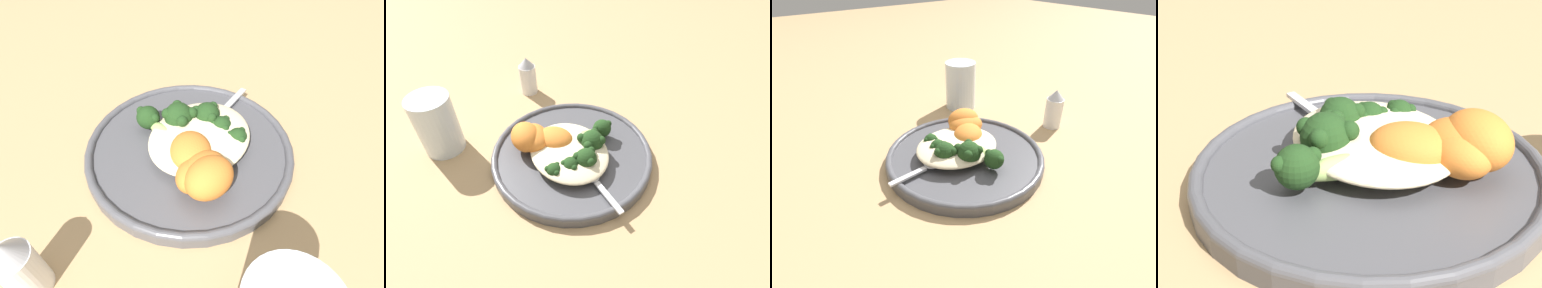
# 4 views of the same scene
# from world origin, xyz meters

# --- Properties ---
(ground_plane) EXTENTS (4.00, 4.00, 0.00)m
(ground_plane) POSITION_xyz_m (0.00, 0.00, 0.00)
(ground_plane) COLOR tan
(plate) EXTENTS (0.29, 0.29, 0.02)m
(plate) POSITION_xyz_m (0.02, 0.02, 0.01)
(plate) COLOR #4C4C51
(plate) RESTS_ON ground_plane
(quinoa_mound) EXTENTS (0.16, 0.13, 0.02)m
(quinoa_mound) POSITION_xyz_m (0.01, 0.03, 0.03)
(quinoa_mound) COLOR beige
(quinoa_mound) RESTS_ON plate
(broccoli_stalk_0) EXTENTS (0.10, 0.08, 0.03)m
(broccoli_stalk_0) POSITION_xyz_m (-0.00, 0.06, 0.03)
(broccoli_stalk_0) COLOR #9EBC66
(broccoli_stalk_0) RESTS_ON plate
(broccoli_stalk_1) EXTENTS (0.09, 0.04, 0.03)m
(broccoli_stalk_1) POSITION_xyz_m (-0.01, 0.04, 0.03)
(broccoli_stalk_1) COLOR #9EBC66
(broccoli_stalk_1) RESTS_ON plate
(broccoli_stalk_2) EXTENTS (0.12, 0.04, 0.04)m
(broccoli_stalk_2) POSITION_xyz_m (-0.02, 0.02, 0.04)
(broccoli_stalk_2) COLOR #9EBC66
(broccoli_stalk_2) RESTS_ON plate
(broccoli_stalk_3) EXTENTS (0.07, 0.08, 0.04)m
(broccoli_stalk_3) POSITION_xyz_m (0.00, -0.01, 0.04)
(broccoli_stalk_3) COLOR #9EBC66
(broccoli_stalk_3) RESTS_ON plate
(broccoli_stalk_4) EXTENTS (0.04, 0.10, 0.03)m
(broccoli_stalk_4) POSITION_xyz_m (0.03, -0.04, 0.04)
(broccoli_stalk_4) COLOR #9EBC66
(broccoli_stalk_4) RESTS_ON plate
(sweet_potato_chunk_0) EXTENTS (0.09, 0.09, 0.04)m
(sweet_potato_chunk_0) POSITION_xyz_m (0.04, 0.04, 0.04)
(sweet_potato_chunk_0) COLOR orange
(sweet_potato_chunk_0) RESTS_ON plate
(sweet_potato_chunk_1) EXTENTS (0.06, 0.05, 0.03)m
(sweet_potato_chunk_1) POSITION_xyz_m (0.07, 0.06, 0.04)
(sweet_potato_chunk_1) COLOR orange
(sweet_potato_chunk_1) RESTS_ON plate
(sweet_potato_chunk_2) EXTENTS (0.07, 0.06, 0.05)m
(sweet_potato_chunk_2) POSITION_xyz_m (0.07, 0.08, 0.05)
(sweet_potato_chunk_2) COLOR orange
(sweet_potato_chunk_2) RESTS_ON plate
(sweet_potato_chunk_3) EXTENTS (0.07, 0.06, 0.04)m
(sweet_potato_chunk_3) POSITION_xyz_m (0.06, 0.07, 0.04)
(sweet_potato_chunk_3) COLOR orange
(sweet_potato_chunk_3) RESTS_ON plate
(spoon) EXTENTS (0.11, 0.03, 0.01)m
(spoon) POSITION_xyz_m (-0.06, 0.02, 0.03)
(spoon) COLOR silver
(spoon) RESTS_ON plate
(water_glass) EXTENTS (0.07, 0.07, 0.11)m
(water_glass) POSITION_xyz_m (0.16, 0.21, 0.06)
(water_glass) COLOR silver
(water_glass) RESTS_ON ground_plane
(salt_shaker) EXTENTS (0.04, 0.04, 0.09)m
(salt_shaker) POSITION_xyz_m (0.26, 0.00, 0.04)
(salt_shaker) COLOR white
(salt_shaker) RESTS_ON ground_plane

